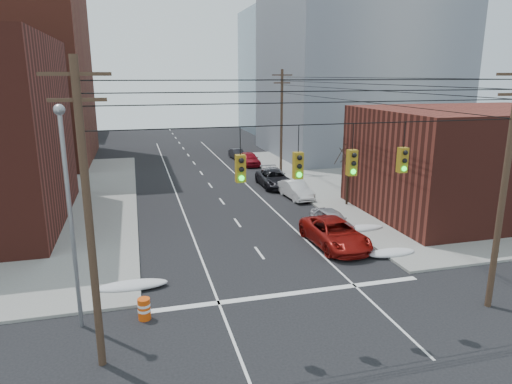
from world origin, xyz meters
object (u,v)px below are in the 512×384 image
parked_car_e (249,159)px  parked_car_a (332,220)px  parked_car_c (274,179)px  red_pickup (335,233)px  parked_car_d (274,176)px  parked_car_f (237,154)px  lot_car_b (31,195)px  parked_car_b (296,190)px  lot_car_a (17,213)px  construction_barrel (144,309)px  lot_car_c (4,201)px

parked_car_e → parked_car_a: bearing=-91.6°
parked_car_c → red_pickup: bearing=-92.7°
parked_car_c → parked_car_e: parked_car_e is taller
parked_car_d → parked_car_f: bearing=92.6°
lot_car_b → parked_car_d: bearing=-104.1°
parked_car_a → parked_car_e: bearing=84.4°
parked_car_d → parked_car_e: parked_car_e is taller
parked_car_b → lot_car_b: (-21.77, 3.67, 0.12)m
parked_car_c → parked_car_f: (-0.09, 15.60, -0.15)m
parked_car_d → parked_car_f: (-0.66, 13.88, -0.07)m
lot_car_a → construction_barrel: 18.22m
parked_car_e → lot_car_c: bearing=-151.6°
parked_car_d → parked_car_f: size_ratio=1.27×
construction_barrel → parked_car_e: bearing=68.4°
red_pickup → parked_car_f: red_pickup is taller
parked_car_e → parked_car_f: 4.66m
parked_car_a → parked_car_b: bearing=81.9°
lot_car_b → lot_car_c: size_ratio=1.23×
parked_car_d → construction_barrel: size_ratio=4.93×
red_pickup → lot_car_b: size_ratio=1.14×
parked_car_a → lot_car_b: (-21.30, 12.25, 0.16)m
parked_car_c → parked_car_d: bearing=72.4°
construction_barrel → lot_car_c: bearing=117.1°
parked_car_c → lot_car_a: size_ratio=1.44×
red_pickup → parked_car_a: red_pickup is taller
lot_car_c → construction_barrel: lot_car_c is taller
parked_car_b → parked_car_d: parked_car_b is taller
parked_car_d → lot_car_c: bearing=-170.8°
parked_car_e → parked_car_c: bearing=-92.9°
parked_car_b → lot_car_c: size_ratio=1.08×
red_pickup → parked_car_b: bearing=80.2°
lot_car_c → red_pickup: bearing=-143.5°
parked_car_d → red_pickup: bearing=-95.1°
lot_car_b → construction_barrel: 22.77m
parked_car_f → red_pickup: bearing=-97.1°
parked_car_c → parked_car_d: size_ratio=1.16×
lot_car_a → red_pickup: bearing=-105.1°
lot_car_a → construction_barrel: size_ratio=3.98×
parked_car_d → lot_car_c: 23.78m
lot_car_b → parked_car_e: bearing=-82.2°
parked_car_e → lot_car_a: parked_car_e is taller
parked_car_f → construction_barrel: parked_car_f is taller
parked_car_e → construction_barrel: parked_car_e is taller
parked_car_a → parked_car_e: size_ratio=0.91×
parked_car_d → parked_car_e: 9.24m
red_pickup → parked_car_c: size_ratio=1.06×
parked_car_e → construction_barrel: (-13.07, -32.97, -0.28)m
parked_car_e → parked_car_f: bearing=94.4°
parked_car_a → parked_car_b: 8.59m
red_pickup → lot_car_b: 25.23m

